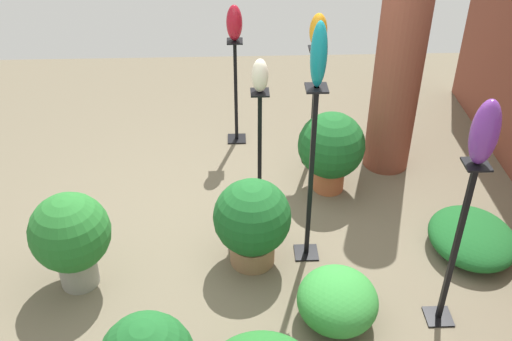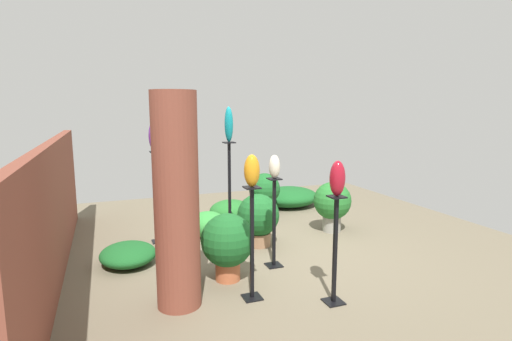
# 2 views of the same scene
# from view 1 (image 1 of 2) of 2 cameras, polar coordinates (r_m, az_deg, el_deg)

# --- Properties ---
(ground_plane) EXTENTS (8.00, 8.00, 0.00)m
(ground_plane) POSITION_cam_1_polar(r_m,az_deg,el_deg) (5.27, -0.81, -6.97)
(ground_plane) COLOR #6B604C
(brick_pillar) EXTENTS (0.46, 0.46, 2.23)m
(brick_pillar) POSITION_cam_1_polar(r_m,az_deg,el_deg) (5.88, 13.47, 9.75)
(brick_pillar) COLOR brown
(brick_pillar) RESTS_ON ground
(pedestal_ivory) EXTENTS (0.20, 0.20, 1.17)m
(pedestal_ivory) POSITION_cam_1_polar(r_m,az_deg,el_deg) (5.43, 0.35, 1.55)
(pedestal_ivory) COLOR black
(pedestal_ivory) RESTS_ON ground
(pedestal_violet) EXTENTS (0.20, 0.20, 1.41)m
(pedestal_violet) POSITION_cam_1_polar(r_m,az_deg,el_deg) (4.43, 18.34, -7.52)
(pedestal_violet) COLOR black
(pedestal_violet) RESTS_ON ground
(pedestal_amber) EXTENTS (0.20, 0.20, 1.24)m
(pedestal_amber) POSITION_cam_1_polar(r_m,az_deg,el_deg) (6.09, 5.49, 5.71)
(pedestal_amber) COLOR black
(pedestal_amber) RESTS_ON ground
(pedestal_teal) EXTENTS (0.20, 0.20, 1.58)m
(pedestal_teal) POSITION_cam_1_polar(r_m,az_deg,el_deg) (4.73, 5.21, -1.28)
(pedestal_teal) COLOR black
(pedestal_teal) RESTS_ON ground
(pedestal_ruby) EXTENTS (0.20, 0.20, 1.16)m
(pedestal_ruby) POSITION_cam_1_polar(r_m,az_deg,el_deg) (6.41, -1.93, 7.04)
(pedestal_ruby) COLOR black
(pedestal_ruby) RESTS_ON ground
(art_vase_ivory) EXTENTS (0.15, 0.14, 0.30)m
(art_vase_ivory) POSITION_cam_1_polar(r_m,az_deg,el_deg) (5.04, 0.38, 9.03)
(art_vase_ivory) COLOR beige
(art_vase_ivory) RESTS_ON pedestal_ivory
(art_vase_violet) EXTENTS (0.17, 0.17, 0.45)m
(art_vase_violet) POSITION_cam_1_polar(r_m,az_deg,el_deg) (3.87, 20.95, 3.40)
(art_vase_violet) COLOR #6B2D8C
(art_vase_violet) RESTS_ON pedestal_violet
(art_vase_amber) EXTENTS (0.16, 0.17, 0.34)m
(art_vase_amber) POSITION_cam_1_polar(r_m,az_deg,el_deg) (5.73, 5.96, 13.09)
(art_vase_amber) COLOR orange
(art_vase_amber) RESTS_ON pedestal_amber
(art_vase_teal) EXTENTS (0.13, 0.12, 0.49)m
(art_vase_teal) POSITION_cam_1_polar(r_m,az_deg,el_deg) (4.19, 6.00, 10.90)
(art_vase_teal) COLOR #0F727A
(art_vase_teal) RESTS_ON pedestal_teal
(art_vase_ruby) EXTENTS (0.16, 0.16, 0.37)m
(art_vase_ruby) POSITION_cam_1_polar(r_m,az_deg,el_deg) (6.08, -2.08, 13.87)
(art_vase_ruby) COLOR maroon
(art_vase_ruby) RESTS_ON pedestal_ruby
(potted_plant_mid_right) EXTENTS (0.62, 0.62, 0.83)m
(potted_plant_mid_right) POSITION_cam_1_polar(r_m,az_deg,el_deg) (4.81, -17.23, -5.96)
(potted_plant_mid_right) COLOR gray
(potted_plant_mid_right) RESTS_ON ground
(potted_plant_near_pillar) EXTENTS (0.63, 0.63, 0.78)m
(potted_plant_near_pillar) POSITION_cam_1_polar(r_m,az_deg,el_deg) (4.83, -0.37, -4.79)
(potted_plant_near_pillar) COLOR #936B4C
(potted_plant_near_pillar) RESTS_ON ground
(potted_plant_walkway_edge) EXTENTS (0.64, 0.64, 0.81)m
(potted_plant_walkway_edge) POSITION_cam_1_polar(r_m,az_deg,el_deg) (5.69, 7.18, 2.16)
(potted_plant_walkway_edge) COLOR #B25B38
(potted_plant_walkway_edge) RESTS_ON ground
(foliage_bed_east) EXTENTS (0.83, 0.73, 0.26)m
(foliage_bed_east) POSITION_cam_1_polar(r_m,az_deg,el_deg) (5.45, 19.88, -6.01)
(foliage_bed_east) COLOR #195923
(foliage_bed_east) RESTS_ON ground
(foliage_bed_rear) EXTENTS (0.64, 0.60, 0.40)m
(foliage_bed_rear) POSITION_cam_1_polar(r_m,az_deg,el_deg) (4.55, 7.76, -12.16)
(foliage_bed_rear) COLOR #338C38
(foliage_bed_rear) RESTS_ON ground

